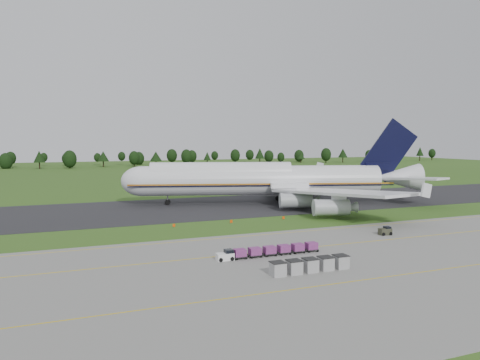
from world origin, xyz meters
name	(u,v)px	position (x,y,z in m)	size (l,w,h in m)	color
ground	(251,225)	(0.00, 0.00, 0.00)	(600.00, 600.00, 0.00)	#2D5118
apron	(347,267)	(0.00, -34.00, 0.03)	(300.00, 52.00, 0.06)	slate
taxiway	(208,207)	(0.00, 28.00, 0.04)	(300.00, 40.00, 0.08)	black
apron_markings	(320,255)	(0.00, -26.98, 0.06)	(300.00, 30.20, 0.01)	gold
tree_line	(113,157)	(-1.43, 218.40, 6.09)	(528.53, 22.42, 11.42)	black
aircraft	(267,179)	(16.95, 28.00, 6.70)	(83.52, 77.89, 23.45)	silver
baggage_train	(268,251)	(-7.71, -24.53, 0.85)	(16.69, 1.51, 1.46)	white
utility_cart	(385,232)	(19.05, -18.52, 0.65)	(2.29, 1.55, 1.22)	#333525
uld_row	(310,265)	(-6.14, -34.41, 0.98)	(11.46, 1.86, 1.84)	#999999
edge_markers	(258,220)	(3.48, 4.09, 0.27)	(37.70, 0.30, 0.60)	#F14607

